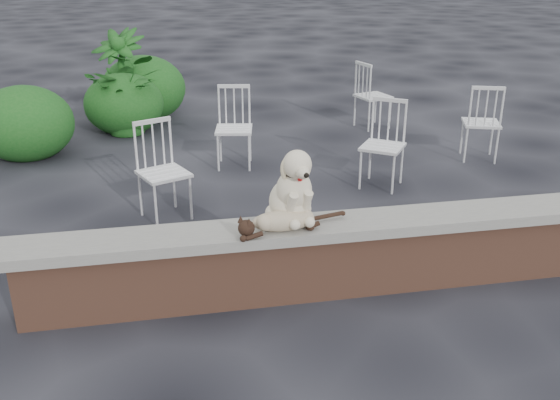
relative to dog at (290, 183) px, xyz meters
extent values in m
plane|color=black|center=(1.05, -0.07, -0.88)|extent=(60.00, 60.00, 0.00)
cube|color=brown|center=(1.05, -0.07, -0.63)|extent=(6.00, 0.30, 0.50)
cube|color=slate|center=(1.05, -0.07, -0.34)|extent=(6.20, 0.40, 0.08)
imported|color=#164F18|center=(-1.30, 4.60, -0.31)|extent=(1.15, 1.03, 1.14)
imported|color=#164F18|center=(-1.41, 4.98, -0.19)|extent=(1.07, 1.07, 1.38)
ellipsoid|color=#164F18|center=(-2.53, 3.79, -0.46)|extent=(1.18, 1.08, 0.94)
ellipsoid|color=#164F18|center=(-1.11, 5.43, -0.44)|extent=(1.25, 1.14, 0.99)
ellipsoid|color=#164F18|center=(-1.38, 4.72, -0.49)|extent=(1.10, 1.00, 0.87)
camera|label=1|loc=(-0.87, -4.11, 1.61)|focal=40.15mm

